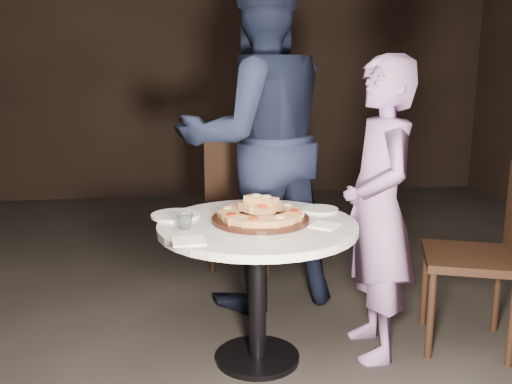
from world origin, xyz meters
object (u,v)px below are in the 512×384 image
Objects in this scene: focaccia_pile at (261,211)px; chair_right at (491,245)px; table at (258,249)px; diner_teal at (378,210)px; chair_far at (242,192)px; water_glass at (185,222)px; serving_board at (260,219)px; diner_navy at (257,141)px.

chair_right is (1.11, -0.04, -0.20)m from focaccia_pile.
diner_teal is (0.57, 0.01, 0.16)m from table.
diner_teal is at bearing 1.13° from table.
chair_far is (0.06, 1.22, -0.18)m from focaccia_pile.
diner_teal reaches higher than water_glass.
focaccia_pile is at bearing 103.10° from chair_far.
focaccia_pile is 1.13m from chair_right.
diner_teal reaches higher than focaccia_pile.
chair_far is at bearing 86.48° from table.
chair_far reaches higher than serving_board.
focaccia_pile reaches higher than water_glass.
serving_board is (0.02, 0.02, 0.14)m from table.
chair_right is (1.12, -0.04, -0.16)m from serving_board.
water_glass is at bearing -83.90° from diner_teal.
focaccia_pile reaches higher than table.
diner_navy is at bearing 82.72° from serving_board.
diner_navy is at bearing 60.58° from water_glass.
table is 2.08× the size of serving_board.
serving_board is 0.23× the size of diner_navy.
water_glass is 0.05× the size of diner_teal.
chair_right is at bearing 88.64° from diner_teal.
chair_far is (0.06, 1.22, -0.15)m from serving_board.
serving_board is at bearing -88.94° from diner_teal.
serving_board is 0.35m from water_glass.
serving_board is at bearing 51.05° from table.
table is 0.59m from diner_teal.
chair_far is 0.66× the size of diner_teal.
serving_board is 0.74m from diner_navy.
table is 1.25m from chair_far.
diner_navy reaches higher than water_glass.
table is at bearing 9.39° from water_glass.
chair_right is at bearing -1.07° from table.
serving_board is at bearing -120.74° from focaccia_pile.
water_glass is (-0.34, -0.07, -0.02)m from focaccia_pile.
water_glass is at bearing -68.59° from chair_right.
chair_far reaches higher than focaccia_pile.
diner_teal is at bearing 4.15° from water_glass.
diner_navy is at bearing 108.75° from chair_far.
diner_navy is (-1.03, 0.73, 0.43)m from chair_right.
chair_far reaches higher than chair_right.
water_glass is (-0.32, -0.05, 0.16)m from table.
water_glass is 0.08× the size of chair_far.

